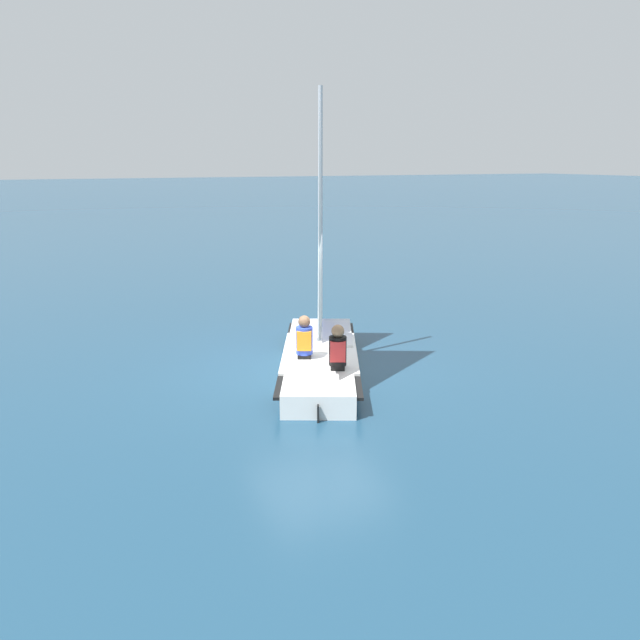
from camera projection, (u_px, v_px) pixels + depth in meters
ground_plane at (320, 371)px, 11.72m from camera, size 260.00×260.00×0.00m
sailboat_main at (320, 334)px, 11.55m from camera, size 4.68×3.16×5.12m
sailor_helm at (304, 345)px, 11.21m from camera, size 0.42×0.40×1.16m
sailor_crew at (338, 356)px, 10.60m from camera, size 0.42×0.40×1.16m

